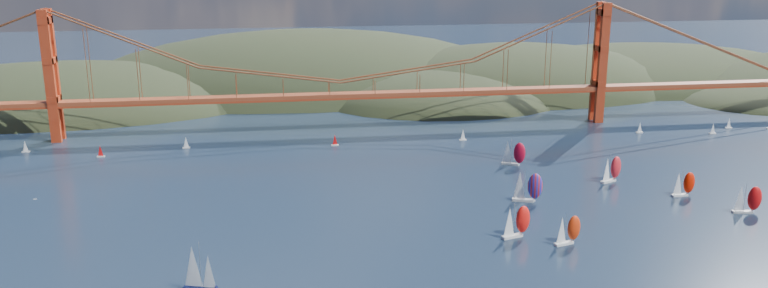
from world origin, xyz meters
The scene contains 19 objects.
headlands centered at (44.95, 278.29, -12.46)m, with size 725.00×225.00×96.00m.
bridge centered at (-1.75, 180.00, 32.23)m, with size 552.00×12.00×55.00m.
sloop_navy centered at (-49.00, 26.48, 5.57)m, with size 8.52×5.92×12.61m.
racer_0 centered at (37.29, 47.68, 4.83)m, with size 9.12×5.45×10.21m.
racer_1 centered at (49.84, 40.53, 4.33)m, with size 8.17×4.79×9.16m.
racer_2 centered at (114.20, 55.84, 4.63)m, with size 8.70×4.31×9.79m.
racer_3 centered at (86.44, 91.72, 4.72)m, with size 8.91×6.22×9.98m.
racer_4 centered at (103.31, 73.77, 4.31)m, with size 8.04×3.55×9.11m.
racer_5 centered at (58.84, 116.25, 4.80)m, with size 9.01×6.75×10.16m.
racer_rwb centered at (50.40, 76.25, 5.17)m, with size 9.78×6.30×10.94m.
distant_boat_1 centered at (-128.17, 162.40, 2.41)m, with size 3.00×2.00×4.70m.
distant_boat_2 centered at (-97.01, 150.69, 2.41)m, with size 3.00×2.00×4.70m.
distant_boat_3 centered at (-65.29, 159.04, 2.41)m, with size 3.00×2.00×4.70m.
distant_boat_4 centered at (129.49, 155.15, 2.41)m, with size 3.00×2.00×4.70m.
distant_boat_5 centered at (160.23, 148.64, 2.41)m, with size 3.00×2.00×4.70m.
distant_boat_6 centered at (173.25, 157.14, 2.41)m, with size 3.00×2.00×4.70m.
distant_boat_8 centered at (49.34, 154.26, 2.41)m, with size 3.00×2.00×4.70m.
distant_boat_9 centered at (-5.00, 153.85, 2.41)m, with size 3.00×2.00×4.70m.
gull centered at (-84.36, 28.66, 24.41)m, with size 0.90×0.25×0.17m.
Camera 1 is at (-29.40, -143.33, 81.39)m, focal length 35.00 mm.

